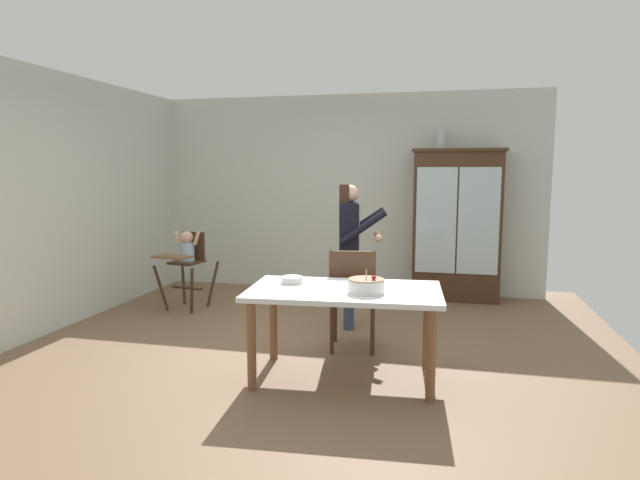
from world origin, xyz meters
TOP-DOWN VIEW (x-y plane):
  - ground_plane at (0.00, 0.00)m, footprint 6.24×6.24m
  - wall_back at (0.00, 2.63)m, footprint 5.32×0.06m
  - wall_left at (-2.63, 0.00)m, footprint 0.06×5.32m
  - china_cabinet at (1.50, 2.37)m, footprint 1.15×0.48m
  - ceramic_vase at (1.27, 2.37)m, footprint 0.13×0.13m
  - high_chair_with_toddler at (-1.68, 1.14)m, footprint 0.65×0.75m
  - adult_person at (0.38, 0.81)m, footprint 0.56×0.54m
  - dining_table at (0.58, -0.60)m, footprint 1.58×0.97m
  - birthday_cake at (0.77, -0.69)m, footprint 0.28×0.28m
  - serving_bowl at (0.12, -0.49)m, footprint 0.18×0.18m
  - dining_chair_far_side at (0.54, 0.05)m, footprint 0.49×0.49m

SIDE VIEW (x-z plane):
  - ground_plane at x=0.00m, z-range 0.00..0.00m
  - dining_chair_far_side at x=0.54m, z-range 0.08..1.04m
  - dining_table at x=0.58m, z-range 0.27..1.01m
  - high_chair_with_toddler at x=-1.68m, z-range 0.18..1.13m
  - serving_bowl at x=0.12m, z-range 0.74..0.79m
  - birthday_cake at x=0.77m, z-range 0.70..0.89m
  - adult_person at x=0.38m, z-range 0.20..1.73m
  - china_cabinet at x=1.50m, z-range 0.01..1.95m
  - wall_back at x=0.00m, z-range 0.00..2.70m
  - wall_left at x=-2.63m, z-range 0.00..2.70m
  - ceramic_vase at x=1.27m, z-range 1.93..2.20m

